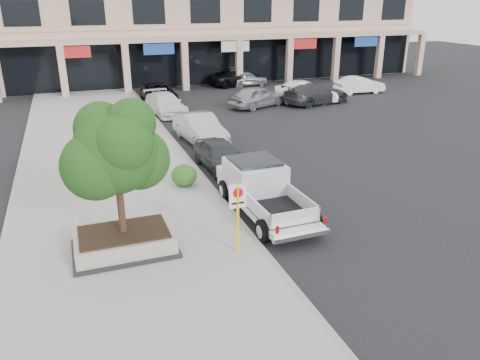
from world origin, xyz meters
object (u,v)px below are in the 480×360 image
object	(u,v)px
curb_car_c	(165,104)
curb_car_b	(200,128)
curb_car_d	(159,93)
lot_car_a	(257,97)
no_parking_sign	(238,209)
pickup_truck	(266,192)
lot_car_e	(246,78)
lot_car_d	(236,77)
lot_car_c	(316,94)
planter_tree	(119,150)
planter	(124,241)
curb_car_a	(220,155)
lot_car_b	(306,92)
lot_car_f	(359,85)

from	to	relation	value
curb_car_c	curb_car_b	bearing A→B (deg)	-93.33
curb_car_d	lot_car_a	size ratio (longest dim) A/B	1.16
curb_car_c	no_parking_sign	bearing A→B (deg)	-101.83
pickup_truck	curb_car_d	world-z (taller)	pickup_truck
curb_car_d	lot_car_e	size ratio (longest dim) A/B	1.35
curb_car_c	lot_car_d	world-z (taller)	lot_car_d
pickup_truck	lot_car_c	size ratio (longest dim) A/B	1.08
no_parking_sign	curb_car_c	bearing A→B (deg)	84.74
curb_car_c	lot_car_c	distance (m)	11.54
curb_car_c	lot_car_a	bearing A→B (deg)	-7.89
curb_car_b	curb_car_d	xyz separation A→B (m)	(-0.15, 11.37, -0.06)
curb_car_d	lot_car_d	bearing A→B (deg)	35.76
curb_car_b	lot_car_d	bearing A→B (deg)	57.87
curb_car_b	lot_car_d	size ratio (longest dim) A/B	0.91
no_parking_sign	lot_car_a	world-z (taller)	no_parking_sign
planter_tree	lot_car_e	size ratio (longest dim) A/B	1.02
planter	pickup_truck	world-z (taller)	pickup_truck
curb_car_a	lot_car_a	bearing A→B (deg)	57.57
planter	lot_car_e	xyz separation A→B (m)	(14.47, 27.21, 0.19)
lot_car_d	lot_car_c	bearing A→B (deg)	-175.00
curb_car_b	curb_car_c	bearing A→B (deg)	87.17
pickup_truck	lot_car_c	bearing A→B (deg)	54.62
planter_tree	lot_car_b	xyz separation A→B (m)	(16.03, 18.56, -2.62)
planter	curb_car_c	world-z (taller)	curb_car_c
lot_car_a	pickup_truck	bearing A→B (deg)	137.24
no_parking_sign	lot_car_f	bearing A→B (deg)	49.14
lot_car_d	curb_car_c	bearing A→B (deg)	124.67
curb_car_d	lot_car_f	distance (m)	16.90
curb_car_b	planter_tree	bearing A→B (deg)	-122.43
lot_car_a	lot_car_b	xyz separation A→B (m)	(4.15, 0.24, 0.01)
lot_car_e	curb_car_d	bearing A→B (deg)	118.91
pickup_truck	lot_car_a	size ratio (longest dim) A/B	1.28
curb_car_d	lot_car_c	xyz separation A→B (m)	(11.25, -4.53, 0.05)
curb_car_a	no_parking_sign	bearing A→B (deg)	-107.11
no_parking_sign	curb_car_b	size ratio (longest dim) A/B	0.48
curb_car_c	planter	bearing A→B (deg)	-112.07
pickup_truck	curb_car_d	bearing A→B (deg)	88.37
lot_car_c	lot_car_f	bearing A→B (deg)	-77.90
curb_car_c	curb_car_d	size ratio (longest dim) A/B	0.93
planter_tree	no_parking_sign	bearing A→B (deg)	-24.41
curb_car_c	planter_tree	bearing A→B (deg)	-111.81
pickup_truck	lot_car_e	distance (m)	27.57
lot_car_c	lot_car_e	bearing A→B (deg)	1.07
lot_car_b	lot_car_e	xyz separation A→B (m)	(-1.69, 8.50, -0.12)
curb_car_d	curb_car_a	bearing A→B (deg)	-86.96
curb_car_c	lot_car_d	xyz separation A→B (m)	(8.52, 9.09, 0.02)
curb_car_b	curb_car_c	size ratio (longest dim) A/B	0.98
curb_car_b	curb_car_d	distance (m)	11.37
lot_car_b	lot_car_c	xyz separation A→B (m)	(0.53, -0.71, -0.00)
curb_car_b	curb_car_d	size ratio (longest dim) A/B	0.91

